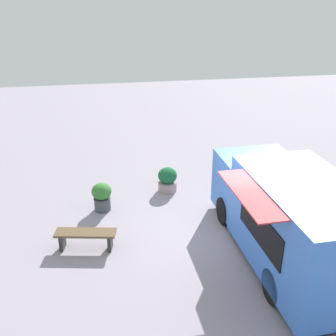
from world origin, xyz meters
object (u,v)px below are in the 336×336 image
planter_flowering_near (102,196)px  planter_flowering_far (167,180)px  person_customer (236,165)px  plaza_bench (86,236)px  food_truck (288,218)px

planter_flowering_near → planter_flowering_far: 2.24m
person_customer → planter_flowering_far: size_ratio=1.04×
planter_flowering_near → plaza_bench: bearing=-103.8°
food_truck → planter_flowering_far: 4.45m
planter_flowering_far → food_truck: bearing=-61.9°
planter_flowering_near → planter_flowering_far: bearing=22.2°
planter_flowering_far → plaza_bench: size_ratio=0.52×
planter_flowering_far → plaza_bench: bearing=-133.2°
food_truck → plaza_bench: bearing=165.4°
planter_flowering_far → plaza_bench: planter_flowering_far is taller
food_truck → planter_flowering_far: bearing=118.1°
plaza_bench → planter_flowering_near: bearing=76.2°
food_truck → plaza_bench: (-4.59, 1.20, -0.71)m
person_customer → plaza_bench: 6.22m
food_truck → person_customer: 4.84m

